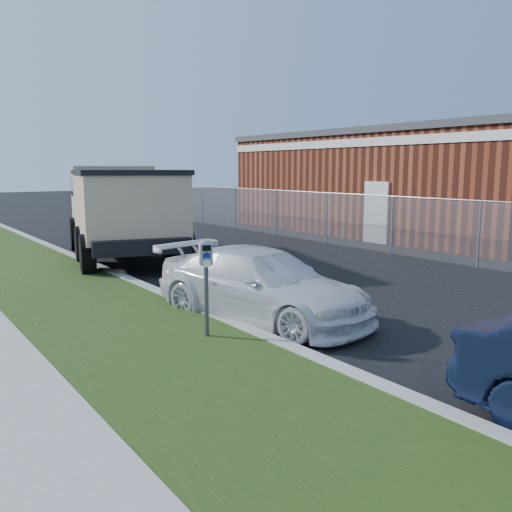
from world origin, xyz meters
TOP-DOWN VIEW (x-y plane):
  - ground at (0.00, 0.00)m, footprint 120.00×120.00m
  - streetside at (-5.57, 2.00)m, footprint 6.12×50.00m
  - chainlink_fence at (6.00, 7.00)m, footprint 0.06×30.06m
  - brick_building at (12.00, 8.00)m, footprint 9.20×14.20m
  - parking_meter at (-3.32, -0.40)m, footprint 0.23×0.19m
  - white_wagon at (-1.80, 0.32)m, footprint 2.62×4.56m
  - dump_truck at (-1.19, 8.28)m, footprint 4.21×7.40m

SIDE VIEW (x-z plane):
  - ground at x=0.00m, z-range 0.00..0.00m
  - streetside at x=-5.57m, z-range -0.01..0.14m
  - white_wagon at x=-1.80m, z-range 0.00..1.25m
  - parking_meter at x=-3.32m, z-range 0.47..1.94m
  - chainlink_fence at x=6.00m, z-range -13.74..16.26m
  - dump_truck at x=-1.19m, z-range 0.17..2.91m
  - brick_building at x=12.00m, z-range 0.04..4.21m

